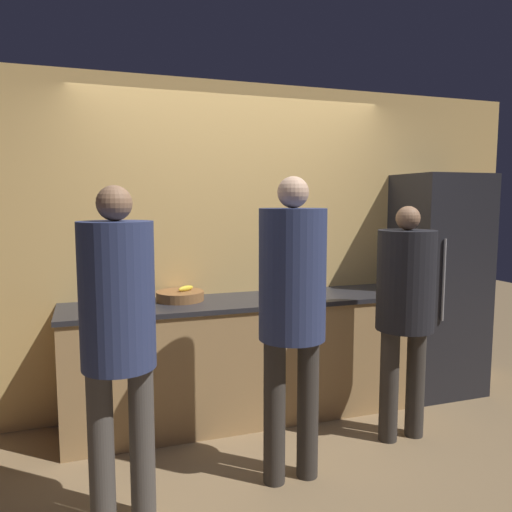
% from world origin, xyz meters
% --- Properties ---
extents(ground_plane, '(14.00, 14.00, 0.00)m').
position_xyz_m(ground_plane, '(0.00, 0.00, 0.00)').
color(ground_plane, '#8C704C').
extents(wall_back, '(5.20, 0.06, 2.60)m').
position_xyz_m(wall_back, '(0.00, 0.66, 1.30)').
color(wall_back, '#E0B266').
rests_on(wall_back, ground_plane).
extents(counter, '(2.74, 0.64, 0.93)m').
position_xyz_m(counter, '(0.00, 0.36, 0.47)').
color(counter, tan).
rests_on(counter, ground_plane).
extents(refrigerator, '(0.68, 0.63, 1.90)m').
position_xyz_m(refrigerator, '(1.75, 0.34, 0.95)').
color(refrigerator, '#232328').
rests_on(refrigerator, ground_plane).
extents(person_left, '(0.37, 0.37, 1.75)m').
position_xyz_m(person_left, '(-1.01, -0.68, 1.06)').
color(person_left, '#4C4742').
rests_on(person_left, ground_plane).
extents(person_center, '(0.39, 0.39, 1.81)m').
position_xyz_m(person_center, '(-0.02, -0.58, 1.11)').
color(person_center, '#38332D').
rests_on(person_center, ground_plane).
extents(person_right, '(0.39, 0.39, 1.64)m').
position_xyz_m(person_right, '(0.92, -0.35, 1.00)').
color(person_right, '#38332D').
rests_on(person_right, ground_plane).
extents(fruit_bowl, '(0.35, 0.35, 0.11)m').
position_xyz_m(fruit_bowl, '(-0.50, 0.44, 0.97)').
color(fruit_bowl, brown).
rests_on(fruit_bowl, counter).
extents(utensil_crock, '(0.11, 0.11, 0.25)m').
position_xyz_m(utensil_crock, '(0.61, 0.45, 1.00)').
color(utensil_crock, '#ADA393').
rests_on(utensil_crock, counter).
extents(bottle_dark, '(0.07, 0.07, 0.17)m').
position_xyz_m(bottle_dark, '(1.30, 0.31, 1.00)').
color(bottle_dark, '#333338').
rests_on(bottle_dark, counter).
extents(cup_black, '(0.07, 0.07, 0.09)m').
position_xyz_m(cup_black, '(-0.81, 0.16, 0.97)').
color(cup_black, '#28282D').
rests_on(cup_black, counter).
extents(cup_blue, '(0.09, 0.09, 0.09)m').
position_xyz_m(cup_blue, '(-0.95, 0.35, 0.98)').
color(cup_blue, '#335184').
rests_on(cup_blue, counter).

